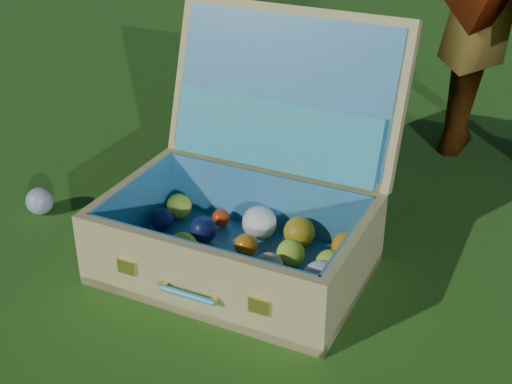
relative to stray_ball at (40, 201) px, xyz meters
name	(u,v)px	position (x,y,z in m)	size (l,w,h in m)	color
ground	(191,250)	(0.45, 0.12, -0.04)	(60.00, 60.00, 0.00)	#215114
stray_ball	(40,201)	(0.00, 0.00, 0.00)	(0.08, 0.08, 0.08)	#446EB1
suitcase	(253,197)	(0.59, 0.20, 0.12)	(0.72, 0.69, 0.57)	tan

